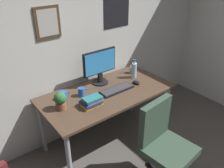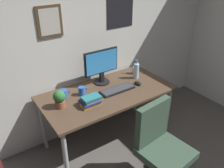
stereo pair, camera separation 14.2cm
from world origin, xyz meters
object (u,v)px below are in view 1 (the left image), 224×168
at_px(potted_plant, 60,100).
at_px(book_stack_left, 92,101).
at_px(water_bottle, 134,70).
at_px(coffee_mug_far, 82,92).
at_px(office_chair, 163,142).
at_px(keyboard, 117,89).
at_px(coffee_mug_near, 63,95).
at_px(computer_mouse, 136,82).
at_px(pen_cup, 132,69).
at_px(monitor, 100,65).

height_order(potted_plant, book_stack_left, potted_plant).
height_order(water_bottle, coffee_mug_far, water_bottle).
xyz_separation_m(office_chair, book_stack_left, (-0.38, 0.70, 0.28)).
relative_size(potted_plant, book_stack_left, 0.89).
xyz_separation_m(keyboard, book_stack_left, (-0.41, -0.08, 0.04)).
distance_m(keyboard, coffee_mug_far, 0.43).
bearing_deg(potted_plant, coffee_mug_far, 16.73).
relative_size(water_bottle, coffee_mug_near, 2.02).
distance_m(computer_mouse, water_bottle, 0.20).
bearing_deg(computer_mouse, water_bottle, 58.39).
xyz_separation_m(potted_plant, pen_cup, (1.17, 0.19, -0.05)).
distance_m(computer_mouse, pen_cup, 0.32).
bearing_deg(pen_cup, coffee_mug_far, -173.65).
bearing_deg(office_chair, potted_plant, 128.65).
height_order(monitor, pen_cup, monitor).
bearing_deg(computer_mouse, monitor, 138.89).
distance_m(monitor, pen_cup, 0.55).
bearing_deg(coffee_mug_near, office_chair, -60.47).
height_order(coffee_mug_far, pen_cup, pen_cup).
distance_m(office_chair, computer_mouse, 0.87).
distance_m(coffee_mug_far, potted_plant, 0.33).
bearing_deg(pen_cup, water_bottle, -122.60).
xyz_separation_m(computer_mouse, pen_cup, (0.17, 0.27, 0.04)).
relative_size(keyboard, potted_plant, 2.21).
height_order(water_bottle, pen_cup, water_bottle).
xyz_separation_m(monitor, water_bottle, (0.44, -0.15, -0.13)).
bearing_deg(book_stack_left, pen_cup, 20.77).
xyz_separation_m(water_bottle, coffee_mug_near, (-0.99, 0.08, -0.06)).
height_order(coffee_mug_far, book_stack_left, book_stack_left).
bearing_deg(book_stack_left, keyboard, 11.64).
distance_m(computer_mouse, potted_plant, 1.01).
bearing_deg(office_chair, coffee_mug_far, 111.32).
bearing_deg(pen_cup, keyboard, -152.00).
distance_m(coffee_mug_near, book_stack_left, 0.35).
distance_m(potted_plant, pen_cup, 1.19).
height_order(monitor, keyboard, monitor).
distance_m(water_bottle, coffee_mug_near, 0.99).
relative_size(monitor, potted_plant, 2.36).
distance_m(keyboard, book_stack_left, 0.42).
bearing_deg(potted_plant, water_bottle, 3.84).
height_order(potted_plant, pen_cup, pen_cup).
xyz_separation_m(office_chair, potted_plant, (-0.67, 0.84, 0.33)).
relative_size(coffee_mug_far, book_stack_left, 0.52).
bearing_deg(keyboard, monitor, 99.05).
bearing_deg(book_stack_left, coffee_mug_far, 86.16).
xyz_separation_m(office_chair, keyboard, (0.03, 0.78, 0.24)).
relative_size(computer_mouse, potted_plant, 0.56).
height_order(computer_mouse, coffee_mug_far, coffee_mug_far).
distance_m(coffee_mug_near, coffee_mug_far, 0.21).
bearing_deg(computer_mouse, coffee_mug_near, 165.32).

